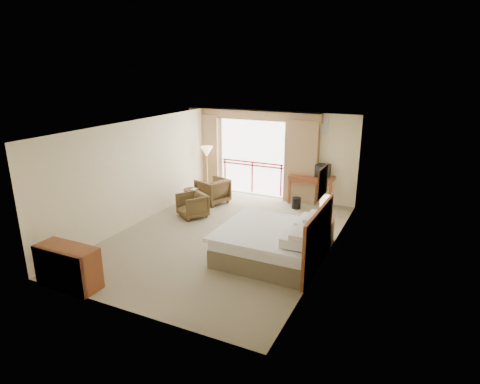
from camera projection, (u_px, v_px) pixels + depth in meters
The scene contains 29 objects.
floor at pixel (225, 236), 9.83m from camera, with size 7.00×7.00×0.00m, color gray.
ceiling at pixel (223, 126), 9.02m from camera, with size 7.00×7.00×0.00m, color white.
wall_back at pixel (276, 155), 12.44m from camera, with size 5.00×5.00×0.00m, color beige.
wall_front at pixel (123, 239), 6.41m from camera, with size 5.00×5.00×0.00m, color beige.
wall_left at pixel (139, 172), 10.45m from camera, with size 7.00×7.00×0.00m, color beige.
wall_right at pixel (330, 198), 8.40m from camera, with size 7.00×7.00×0.00m, color beige.
balcony_door at pixel (253, 157), 12.79m from camera, with size 2.40×2.40×0.00m, color white.
balcony_railing at pixel (252, 169), 12.89m from camera, with size 2.09×0.03×1.02m.
curtain_left at pixel (206, 152), 13.34m from camera, with size 1.00×0.26×2.50m, color olive.
curtain_right at pixel (301, 162), 11.99m from camera, with size 1.00×0.26×2.50m, color olive.
valance at pixel (252, 115), 12.30m from camera, with size 4.40×0.22×0.28m, color olive.
hvac_vent at pixel (319, 125), 11.58m from camera, with size 0.50×0.04×0.50m, color silver.
bed at pixel (274, 242), 8.58m from camera, with size 2.13×2.06×0.97m.
headboard at pixel (318, 239), 8.11m from camera, with size 0.06×2.10×1.30m, color brown.
framed_art at pixel (323, 182), 7.74m from camera, with size 0.04×0.72×0.60m.
nightstand at pixel (324, 231), 9.42m from camera, with size 0.39×0.47×0.56m, color brown.
table_lamp at pixel (327, 202), 9.26m from camera, with size 0.31×0.31×0.54m.
phone at pixel (321, 220), 9.22m from camera, with size 0.18×0.14×0.08m, color black.
desk at pixel (313, 181), 12.04m from camera, with size 1.34×0.65×0.88m.
tv at pixel (323, 171), 11.75m from camera, with size 0.41×0.33×0.37m.
coffee_maker at pixel (301, 170), 12.04m from camera, with size 0.13×0.13×0.28m, color black.
cup at pixel (306, 173), 11.96m from camera, with size 0.08×0.08×0.11m, color white.
wastebasket at pixel (296, 203), 11.71m from camera, with size 0.26×0.26×0.33m, color black.
armchair_far at pixel (213, 203), 12.24m from camera, with size 0.81×0.83×0.76m, color #44341D.
armchair_near at pixel (193, 217), 11.11m from camera, with size 0.70×0.72×0.66m, color #44341D.
side_table at pixel (192, 195), 11.84m from camera, with size 0.48×0.48×0.52m.
book at pixel (192, 189), 11.79m from camera, with size 0.17×0.23×0.02m, color white.
floor_lamp at pixel (207, 153), 12.74m from camera, with size 0.40×0.40×1.55m.
dresser at pixel (68, 267), 7.48m from camera, with size 1.22×0.52×0.81m.
Camera 1 is at (4.23, -8.01, 3.99)m, focal length 30.00 mm.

